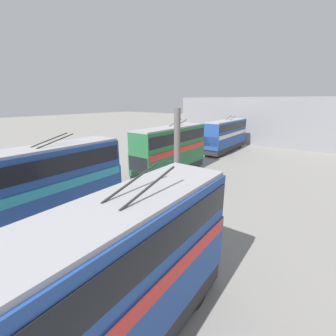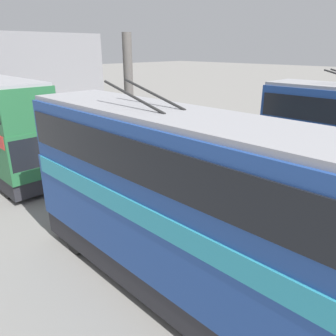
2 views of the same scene
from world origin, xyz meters
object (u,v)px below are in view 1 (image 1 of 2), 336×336
(bus_right_near, at_px, (36,186))
(bus_right_mid, at_px, (171,148))
(bus_left_near, at_px, (116,279))
(person_aisle_midway, at_px, (94,255))
(person_by_left_row, at_px, (116,275))
(bus_right_far, at_px, (226,134))

(bus_right_near, relative_size, bus_right_mid, 1.08)
(bus_left_near, relative_size, bus_right_near, 0.84)
(person_aisle_midway, bearing_deg, bus_right_mid, -162.25)
(bus_right_near, xyz_separation_m, person_aisle_midway, (-0.28, -5.64, -2.01))
(bus_right_mid, bearing_deg, person_by_left_row, -152.48)
(bus_left_near, height_order, person_by_left_row, bus_left_near)
(bus_right_near, distance_m, bus_right_far, 28.69)
(bus_right_near, distance_m, person_by_left_row, 7.71)
(bus_left_near, xyz_separation_m, person_by_left_row, (1.52, 1.93, -2.00))
(bus_right_mid, bearing_deg, bus_right_far, 0.00)
(bus_right_far, relative_size, person_aisle_midway, 6.31)
(bus_left_near, bearing_deg, person_aisle_midway, 64.72)
(bus_left_near, xyz_separation_m, bus_right_near, (2.04, 9.36, 0.00))
(bus_right_near, distance_m, bus_right_mid, 13.74)
(bus_right_near, relative_size, bus_right_far, 0.97)
(bus_right_far, distance_m, person_by_left_row, 30.20)
(bus_right_far, relative_size, person_by_left_row, 6.28)
(bus_right_mid, relative_size, person_by_left_row, 5.66)
(person_aisle_midway, bearing_deg, bus_right_far, -173.15)
(bus_left_near, distance_m, bus_right_near, 9.58)
(person_aisle_midway, bearing_deg, bus_right_near, -97.05)
(bus_right_far, xyz_separation_m, person_aisle_midway, (-28.98, -5.64, -1.84))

